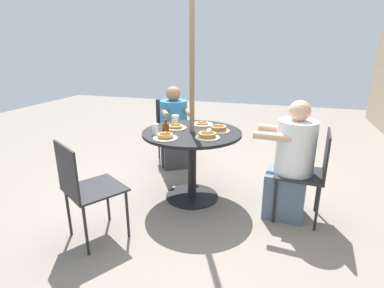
{
  "coord_description": "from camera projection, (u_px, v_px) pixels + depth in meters",
  "views": [
    {
      "loc": [
        2.89,
        0.89,
        1.61
      ],
      "look_at": [
        0.0,
        0.0,
        0.62
      ],
      "focal_mm": 28.0,
      "sensor_mm": 36.0,
      "label": 1
    }
  ],
  "objects": [
    {
      "name": "ground_plane",
      "position": [
        192.0,
        197.0,
        3.37
      ],
      "size": [
        12.0,
        12.0,
        0.0
      ],
      "primitive_type": "plane",
      "color": "gray"
    },
    {
      "name": "patio_table",
      "position": [
        192.0,
        146.0,
        3.18
      ],
      "size": [
        1.04,
        1.04,
        0.76
      ],
      "color": "black",
      "rests_on": "ground"
    },
    {
      "name": "umbrella_pole",
      "position": [
        192.0,
        95.0,
        3.02
      ],
      "size": [
        0.05,
        0.05,
        2.29
      ],
      "primitive_type": "cylinder",
      "color": "#846B4C",
      "rests_on": "ground"
    },
    {
      "name": "patio_chair_north",
      "position": [
        84.0,
        185.0,
        2.46
      ],
      "size": [
        0.6,
        0.6,
        0.89
      ],
      "rotation": [
        0.0,
        0.0,
        1.02
      ],
      "color": "#232326",
      "rests_on": "ground"
    },
    {
      "name": "patio_chair_east",
      "position": [
        310.0,
        169.0,
        2.79
      ],
      "size": [
        0.47,
        0.47,
        0.89
      ],
      "rotation": [
        0.0,
        0.0,
        -3.23
      ],
      "color": "#232326",
      "rests_on": "ground"
    },
    {
      "name": "diner_east",
      "position": [
        290.0,
        166.0,
        2.85
      ],
      "size": [
        0.39,
        0.57,
        1.16
      ],
      "rotation": [
        0.0,
        0.0,
        -3.23
      ],
      "color": "slate",
      "rests_on": "ground"
    },
    {
      "name": "patio_chair_south",
      "position": [
        172.0,
        126.0,
        4.3
      ],
      "size": [
        0.6,
        0.6,
        0.89
      ],
      "rotation": [
        0.0,
        0.0,
        -1.03
      ],
      "color": "#232326",
      "rests_on": "ground"
    },
    {
      "name": "diner_south",
      "position": [
        174.0,
        131.0,
        4.15
      ],
      "size": [
        0.63,
        0.57,
        1.11
      ],
      "rotation": [
        0.0,
        0.0,
        -1.03
      ],
      "color": "#3D3D42",
      "rests_on": "ground"
    },
    {
      "name": "pancake_plate_a",
      "position": [
        218.0,
        129.0,
        3.13
      ],
      "size": [
        0.24,
        0.24,
        0.07
      ],
      "color": "silver",
      "rests_on": "patio_table"
    },
    {
      "name": "pancake_plate_b",
      "position": [
        175.0,
        127.0,
        3.24
      ],
      "size": [
        0.24,
        0.24,
        0.05
      ],
      "color": "silver",
      "rests_on": "patio_table"
    },
    {
      "name": "pancake_plate_c",
      "position": [
        165.0,
        137.0,
        2.87
      ],
      "size": [
        0.24,
        0.24,
        0.06
      ],
      "color": "silver",
      "rests_on": "patio_table"
    },
    {
      "name": "pancake_plate_d",
      "position": [
        207.0,
        136.0,
        2.89
      ],
      "size": [
        0.24,
        0.24,
        0.07
      ],
      "color": "silver",
      "rests_on": "patio_table"
    },
    {
      "name": "pancake_plate_e",
      "position": [
        202.0,
        124.0,
        3.4
      ],
      "size": [
        0.24,
        0.24,
        0.04
      ],
      "color": "silver",
      "rests_on": "patio_table"
    },
    {
      "name": "syrup_bottle",
      "position": [
        166.0,
        128.0,
        3.04
      ],
      "size": [
        0.09,
        0.07,
        0.15
      ],
      "color": "#602D0F",
      "rests_on": "patio_table"
    },
    {
      "name": "coffee_cup",
      "position": [
        175.0,
        120.0,
        3.41
      ],
      "size": [
        0.09,
        0.09,
        0.1
      ],
      "color": "beige",
      "rests_on": "patio_table"
    },
    {
      "name": "drinking_glass_a",
      "position": [
        155.0,
        129.0,
        2.98
      ],
      "size": [
        0.07,
        0.07,
        0.12
      ],
      "primitive_type": "cylinder",
      "color": "silver",
      "rests_on": "patio_table"
    }
  ]
}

